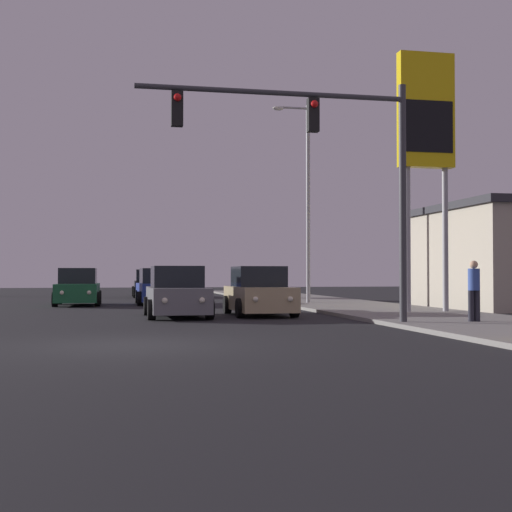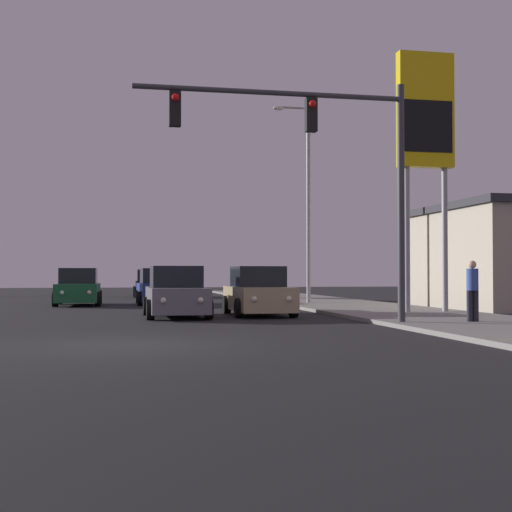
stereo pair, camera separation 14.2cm
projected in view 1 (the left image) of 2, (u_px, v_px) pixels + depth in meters
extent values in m
plane|color=black|center=(129.00, 345.00, 14.21)|extent=(120.00, 120.00, 0.00)
cube|color=gray|center=(388.00, 311.00, 25.90)|extent=(5.00, 60.00, 0.12)
cube|color=#195933|center=(78.00, 292.00, 32.07)|extent=(1.87, 4.23, 0.80)
cube|color=black|center=(78.00, 276.00, 32.23)|extent=(1.63, 2.03, 0.70)
cylinder|color=black|center=(55.00, 299.00, 30.60)|extent=(0.24, 0.64, 0.64)
cylinder|color=black|center=(98.00, 299.00, 30.96)|extent=(0.24, 0.64, 0.64)
cylinder|color=black|center=(59.00, 297.00, 33.16)|extent=(0.24, 0.64, 0.64)
cylinder|color=black|center=(99.00, 297.00, 33.51)|extent=(0.24, 0.64, 0.64)
sphere|color=#F2EACC|center=(62.00, 293.00, 29.88)|extent=(0.18, 0.18, 0.18)
sphere|color=#F2EACC|center=(89.00, 293.00, 30.10)|extent=(0.18, 0.18, 0.18)
cube|color=navy|center=(158.00, 292.00, 33.10)|extent=(1.94, 4.26, 0.80)
cube|color=black|center=(158.00, 276.00, 33.27)|extent=(1.67, 2.05, 0.70)
cylinder|color=black|center=(140.00, 299.00, 31.64)|extent=(0.24, 0.64, 0.64)
cylinder|color=black|center=(180.00, 298.00, 32.00)|extent=(0.24, 0.64, 0.64)
cylinder|color=black|center=(138.00, 297.00, 34.19)|extent=(0.24, 0.64, 0.64)
cylinder|color=black|center=(175.00, 296.00, 34.55)|extent=(0.24, 0.64, 0.64)
sphere|color=#F2EACC|center=(149.00, 292.00, 30.92)|extent=(0.18, 0.18, 0.18)
sphere|color=#F2EACC|center=(174.00, 292.00, 31.14)|extent=(0.18, 0.18, 0.18)
cube|color=tan|center=(259.00, 298.00, 24.37)|extent=(1.81, 4.21, 0.80)
cube|color=black|center=(258.00, 277.00, 24.53)|extent=(1.61, 2.00, 0.70)
cylinder|color=black|center=(240.00, 308.00, 22.91)|extent=(0.24, 0.64, 0.64)
cylinder|color=black|center=(294.00, 308.00, 23.26)|extent=(0.24, 0.64, 0.64)
cylinder|color=black|center=(227.00, 305.00, 25.46)|extent=(0.24, 0.64, 0.64)
cylinder|color=black|center=(276.00, 304.00, 25.81)|extent=(0.24, 0.64, 0.64)
sphere|color=#F2EACC|center=(256.00, 299.00, 22.18)|extent=(0.18, 0.18, 0.18)
sphere|color=#F2EACC|center=(290.00, 299.00, 22.40)|extent=(0.18, 0.18, 0.18)
cube|color=black|center=(149.00, 287.00, 43.64)|extent=(1.87, 4.23, 0.80)
cube|color=black|center=(149.00, 275.00, 43.80)|extent=(1.63, 2.03, 0.70)
cylinder|color=black|center=(135.00, 292.00, 42.18)|extent=(0.24, 0.64, 0.64)
cylinder|color=black|center=(166.00, 292.00, 42.53)|extent=(0.24, 0.64, 0.64)
cylinder|color=black|center=(134.00, 291.00, 44.73)|extent=(0.24, 0.64, 0.64)
cylinder|color=black|center=(163.00, 291.00, 45.08)|extent=(0.24, 0.64, 0.64)
sphere|color=#F2EACC|center=(142.00, 287.00, 41.45)|extent=(0.18, 0.18, 0.18)
sphere|color=#F2EACC|center=(161.00, 287.00, 41.67)|extent=(0.18, 0.18, 0.18)
cube|color=slate|center=(177.00, 300.00, 23.34)|extent=(1.82, 4.21, 0.80)
cube|color=black|center=(177.00, 277.00, 23.50)|extent=(1.61, 2.01, 0.70)
cylinder|color=black|center=(152.00, 310.00, 21.88)|extent=(0.24, 0.64, 0.64)
cylinder|color=black|center=(210.00, 309.00, 22.23)|extent=(0.24, 0.64, 0.64)
cylinder|color=black|center=(147.00, 306.00, 24.43)|extent=(0.24, 0.64, 0.64)
cylinder|color=black|center=(200.00, 306.00, 24.78)|extent=(0.24, 0.64, 0.64)
sphere|color=#F2EACC|center=(165.00, 301.00, 21.15)|extent=(0.18, 0.18, 0.18)
sphere|color=#F2EACC|center=(202.00, 300.00, 21.37)|extent=(0.18, 0.18, 0.18)
cylinder|color=#38383D|center=(403.00, 203.00, 19.48)|extent=(0.20, 0.20, 6.50)
cylinder|color=#38383D|center=(273.00, 93.00, 18.83)|extent=(7.27, 0.14, 0.14)
cube|color=black|center=(313.00, 115.00, 19.04)|extent=(0.30, 0.24, 0.90)
sphere|color=red|center=(314.00, 104.00, 18.91)|extent=(0.20, 0.20, 0.20)
cube|color=black|center=(177.00, 109.00, 18.32)|extent=(0.30, 0.24, 0.90)
sphere|color=red|center=(178.00, 97.00, 18.19)|extent=(0.20, 0.20, 0.20)
cylinder|color=#99999E|center=(308.00, 204.00, 32.39)|extent=(0.18, 0.18, 9.00)
cylinder|color=#99999E|center=(293.00, 108.00, 32.36)|extent=(1.40, 0.10, 0.10)
ellipsoid|color=silver|center=(278.00, 108.00, 32.22)|extent=(0.50, 0.24, 0.20)
cylinder|color=#99999E|center=(408.00, 239.00, 24.53)|extent=(0.20, 0.20, 5.00)
cylinder|color=#99999E|center=(445.00, 240.00, 24.81)|extent=(0.20, 0.20, 5.00)
cube|color=yellow|center=(426.00, 110.00, 24.78)|extent=(2.00, 0.40, 4.00)
cube|color=black|center=(429.00, 126.00, 24.56)|extent=(1.80, 0.03, 1.80)
cylinder|color=#23232D|center=(471.00, 306.00, 19.51)|extent=(0.16, 0.16, 0.85)
cylinder|color=#23232D|center=(477.00, 306.00, 19.55)|extent=(0.16, 0.16, 0.85)
cylinder|color=#334C99|center=(474.00, 279.00, 19.55)|extent=(0.32, 0.32, 0.60)
sphere|color=tan|center=(474.00, 265.00, 19.56)|extent=(0.22, 0.22, 0.22)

